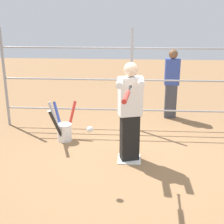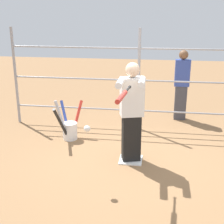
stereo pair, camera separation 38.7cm
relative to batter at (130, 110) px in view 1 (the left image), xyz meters
name	(u,v)px [view 1 (the left image)]	position (x,y,z in m)	size (l,w,h in m)	color
ground_plane	(129,160)	(0.00, -0.02, -0.94)	(24.00, 24.00, 0.00)	olive
home_plate	(129,159)	(0.00, -0.02, -0.93)	(0.40, 0.40, 0.02)	white
fence_backstop	(131,80)	(0.00, -1.62, 0.16)	(5.66, 0.06, 2.20)	#939399
batter	(130,110)	(0.00, 0.00, 0.00)	(0.43, 0.67, 1.74)	black
baseball_bat_swinging	(127,95)	(0.04, 0.99, 0.52)	(0.12, 0.91, 0.08)	black
softball_in_flight	(90,130)	(0.57, 0.87, -0.03)	(0.10, 0.10, 0.10)	white
bat_bucket	(63,129)	(1.35, -0.81, -0.70)	(0.55, 0.91, 0.82)	white
bystander_behind_fence	(172,83)	(-0.97, -2.41, -0.07)	(0.34, 0.21, 1.67)	#3F3F47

